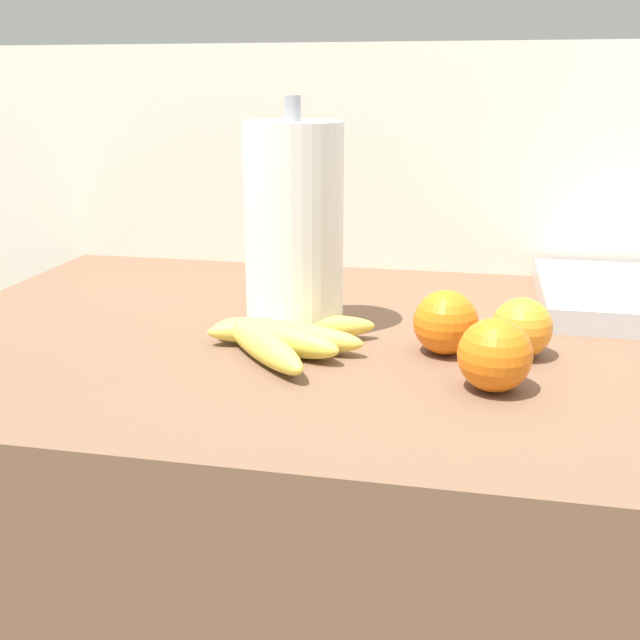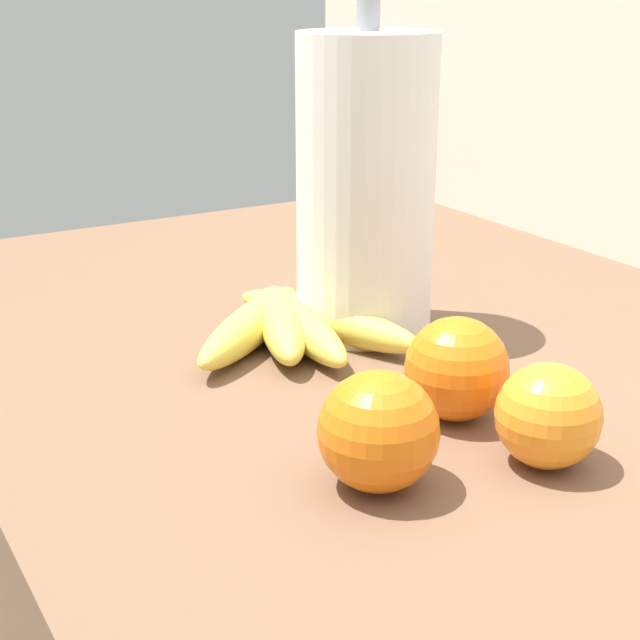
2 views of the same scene
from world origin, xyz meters
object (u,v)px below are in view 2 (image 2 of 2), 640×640
at_px(banana_bunch, 289,323).
at_px(orange_back_left, 378,431).
at_px(orange_back_right, 457,369).
at_px(orange_front, 548,416).
at_px(paper_towel_roll, 366,187).

height_order(banana_bunch, orange_back_left, orange_back_left).
relative_size(banana_bunch, orange_back_left, 2.68).
bearing_deg(banana_bunch, orange_back_left, -16.22).
xyz_separation_m(orange_back_right, orange_front, (0.09, 0.01, -0.00)).
height_order(orange_front, paper_towel_roll, paper_towel_roll).
bearing_deg(orange_back_left, paper_towel_roll, 148.88).
bearing_deg(paper_towel_roll, banana_bunch, -90.42).
bearing_deg(orange_back_left, orange_front, 74.16).
height_order(banana_bunch, paper_towel_roll, paper_towel_roll).
bearing_deg(orange_back_right, paper_towel_roll, 166.91).
bearing_deg(orange_back_left, orange_back_right, 117.76).
bearing_deg(paper_towel_roll, orange_front, -7.65).
xyz_separation_m(orange_front, paper_towel_roll, (-0.28, 0.04, 0.10)).
bearing_deg(banana_bunch, orange_front, 8.09).
bearing_deg(orange_front, orange_back_left, -105.84).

